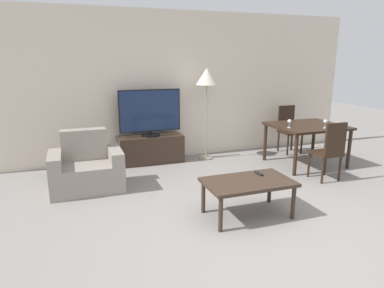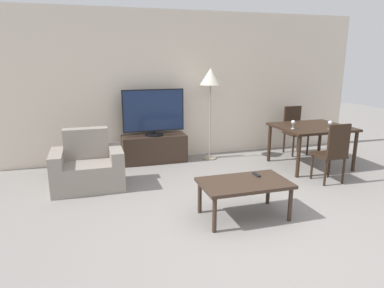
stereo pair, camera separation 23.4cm
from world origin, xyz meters
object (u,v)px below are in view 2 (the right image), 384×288
(dining_chair_far, at_px, (294,128))
(dining_table, at_px, (312,130))
(tv_stand, at_px, (154,149))
(coffee_table, at_px, (244,185))
(wine_glass_left, at_px, (330,123))
(remote_primary, at_px, (256,175))
(floor_lamp, at_px, (211,80))
(armchair, at_px, (88,168))
(dining_chair_near, at_px, (333,151))
(wine_glass_center, at_px, (293,123))
(tv, at_px, (154,112))

(dining_chair_far, bearing_deg, dining_table, -104.25)
(tv_stand, bearing_deg, coffee_table, -76.67)
(dining_chair_far, height_order, wine_glass_left, dining_chair_far)
(tv_stand, bearing_deg, remote_primary, -70.62)
(floor_lamp, bearing_deg, tv_stand, 173.57)
(dining_chair_far, bearing_deg, tv_stand, 175.85)
(tv_stand, distance_m, remote_primary, 2.52)
(armchair, height_order, dining_chair_near, dining_chair_near)
(wine_glass_left, bearing_deg, floor_lamp, 142.52)
(tv_stand, bearing_deg, armchair, -140.59)
(armchair, distance_m, coffee_table, 2.37)
(dining_chair_near, relative_size, remote_primary, 6.23)
(dining_chair_near, height_order, dining_chair_far, same)
(floor_lamp, distance_m, remote_primary, 2.49)
(coffee_table, height_order, remote_primary, remote_primary)
(dining_chair_far, distance_m, wine_glass_left, 1.22)
(armchair, relative_size, wine_glass_left, 6.90)
(dining_chair_near, xyz_separation_m, dining_chair_far, (0.42, 1.67, 0.00))
(tv_stand, xyz_separation_m, remote_primary, (0.83, -2.37, 0.21))
(dining_chair_near, bearing_deg, armchair, 165.70)
(armchair, relative_size, coffee_table, 0.96)
(tv_stand, distance_m, wine_glass_center, 2.48)
(coffee_table, height_order, wine_glass_center, wine_glass_center)
(tv, distance_m, coffee_table, 2.65)
(floor_lamp, bearing_deg, coffee_table, -100.21)
(tv, relative_size, dining_chair_near, 1.18)
(armchair, bearing_deg, dining_table, -1.06)
(dining_chair_near, distance_m, floor_lamp, 2.41)
(armchair, height_order, dining_table, armchair)
(wine_glass_center, bearing_deg, tv_stand, 151.48)
(armchair, bearing_deg, floor_lamp, 21.04)
(tv, bearing_deg, dining_table, -21.85)
(coffee_table, bearing_deg, armchair, 138.64)
(coffee_table, bearing_deg, tv_stand, 103.33)
(armchair, height_order, wine_glass_left, wine_glass_left)
(dining_table, bearing_deg, tv_stand, 158.10)
(tv, distance_m, wine_glass_left, 3.00)
(tv_stand, relative_size, wine_glass_left, 7.94)
(dining_chair_far, height_order, floor_lamp, floor_lamp)
(coffee_table, xyz_separation_m, dining_chair_far, (2.19, 2.33, 0.11))
(armchair, bearing_deg, coffee_table, -41.36)
(tv, bearing_deg, armchair, -140.67)
(coffee_table, distance_m, floor_lamp, 2.68)
(tv, bearing_deg, wine_glass_center, -28.47)
(tv, xyz_separation_m, wine_glass_center, (2.12, -1.15, -0.10))
(tv_stand, height_order, dining_chair_near, dining_chair_near)
(dining_chair_near, relative_size, floor_lamp, 0.55)
(remote_primary, bearing_deg, wine_glass_center, 43.60)
(tv, distance_m, remote_primary, 2.56)
(armchair, height_order, floor_lamp, floor_lamp)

